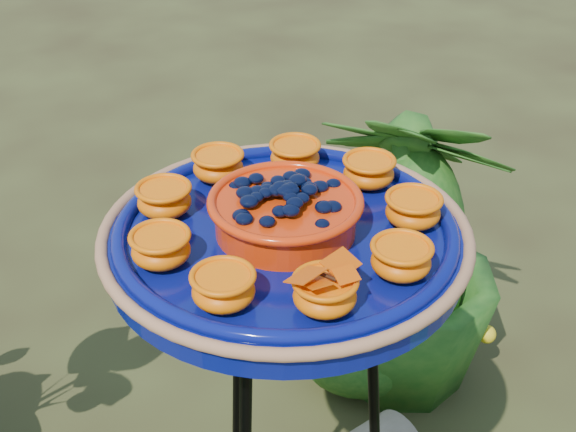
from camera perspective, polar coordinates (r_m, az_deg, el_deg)
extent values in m
torus|color=black|center=(1.14, -0.17, -3.45)|extent=(0.31, 0.31, 0.02)
cylinder|color=#080F60|center=(1.12, -0.18, -1.99)|extent=(0.54, 0.54, 0.04)
torus|color=#A46F4A|center=(1.10, -0.18, -1.14)|extent=(0.52, 0.52, 0.02)
torus|color=#080F60|center=(1.10, -0.18, -0.95)|extent=(0.48, 0.48, 0.02)
cylinder|color=red|center=(1.09, -0.18, 0.01)|extent=(0.21, 0.21, 0.05)
torus|color=red|center=(1.08, -0.18, 1.10)|extent=(0.21, 0.21, 0.01)
ellipsoid|color=black|center=(1.07, -0.18, 1.40)|extent=(0.17, 0.17, 0.04)
ellipsoid|color=#F95E02|center=(1.21, 5.75, 3.00)|extent=(0.08, 0.08, 0.04)
cylinder|color=orange|center=(1.20, 5.80, 3.80)|extent=(0.07, 0.07, 0.01)
ellipsoid|color=#F95E02|center=(1.25, 0.50, 4.15)|extent=(0.08, 0.08, 0.04)
cylinder|color=orange|center=(1.24, 0.50, 4.93)|extent=(0.07, 0.07, 0.01)
ellipsoid|color=#F95E02|center=(1.22, -4.98, 3.43)|extent=(0.08, 0.08, 0.04)
cylinder|color=orange|center=(1.21, -5.03, 4.22)|extent=(0.07, 0.07, 0.01)
ellipsoid|color=#F95E02|center=(1.14, -8.78, 0.99)|extent=(0.08, 0.08, 0.04)
cylinder|color=orange|center=(1.13, -8.86, 1.82)|extent=(0.07, 0.07, 0.01)
ellipsoid|color=#F95E02|center=(1.04, -9.02, -2.44)|extent=(0.08, 0.08, 0.04)
cylinder|color=orange|center=(1.03, -9.11, -1.57)|extent=(0.07, 0.07, 0.01)
ellipsoid|color=#F95E02|center=(0.96, -4.61, -5.35)|extent=(0.08, 0.08, 0.04)
cylinder|color=orange|center=(0.95, -4.66, -4.43)|extent=(0.07, 0.07, 0.01)
ellipsoid|color=#F95E02|center=(0.95, 2.63, -5.71)|extent=(0.08, 0.08, 0.04)
cylinder|color=orange|center=(0.94, 2.66, -4.79)|extent=(0.07, 0.07, 0.01)
ellipsoid|color=#F95E02|center=(1.02, 8.03, -3.24)|extent=(0.08, 0.08, 0.04)
cylinder|color=orange|center=(1.01, 8.11, -2.35)|extent=(0.07, 0.07, 0.01)
ellipsoid|color=#F95E02|center=(1.12, 8.87, 0.25)|extent=(0.08, 0.08, 0.04)
cylinder|color=orange|center=(1.11, 8.95, 1.09)|extent=(0.07, 0.07, 0.01)
cylinder|color=black|center=(0.94, 2.67, -4.26)|extent=(0.02, 0.03, 0.00)
cube|color=#EE5204|center=(0.92, 1.27, -4.23)|extent=(0.05, 0.04, 0.01)
cube|color=#EE5204|center=(0.95, 3.78, -3.37)|extent=(0.05, 0.04, 0.01)
imported|color=#164913|center=(2.13, 8.81, -2.37)|extent=(0.69, 0.69, 0.87)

